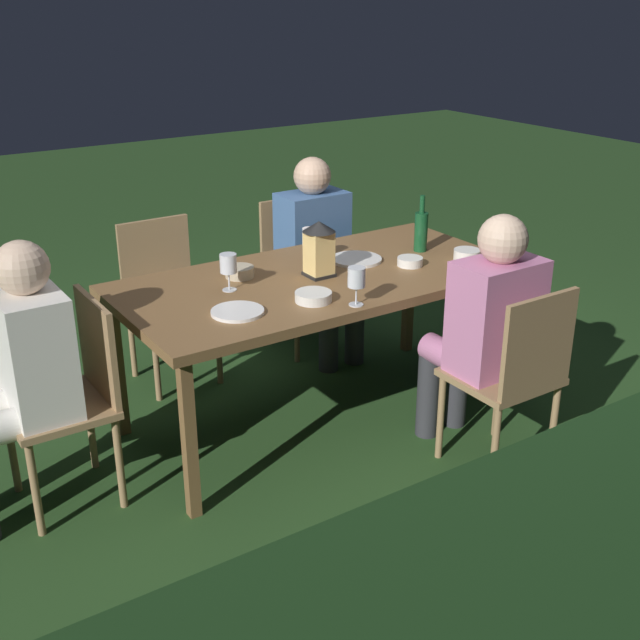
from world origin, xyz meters
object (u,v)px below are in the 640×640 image
(chair_head_far, at_px, (74,392))
(bowl_bread, at_px, (240,272))
(wine_glass_a, at_px, (356,279))
(person_in_pink, at_px, (484,325))
(dining_table, at_px, (320,286))
(bowl_salad, at_px, (467,254))
(plate_a, at_px, (356,259))
(person_in_cream, at_px, (19,370))
(chair_side_right_a, at_px, (514,372))
(wine_glass_c, at_px, (310,239))
(bowl_dip, at_px, (410,261))
(chair_side_left_b, at_px, (166,293))
(chair_side_left_a, at_px, (301,265))
(person_in_blue, at_px, (319,249))
(lantern_centerpiece, at_px, (319,246))
(wine_glass_b, at_px, (228,265))
(bowl_olives, at_px, (313,296))
(plate_b, at_px, (237,312))
(green_bottle_on_table, at_px, (421,230))

(chair_head_far, bearing_deg, bowl_bread, -167.80)
(wine_glass_a, bearing_deg, person_in_pink, 152.82)
(dining_table, distance_m, bowl_salad, 0.77)
(plate_a, distance_m, bowl_salad, 0.55)
(person_in_cream, relative_size, wine_glass_a, 6.80)
(person_in_pink, bearing_deg, bowl_salad, -124.29)
(dining_table, distance_m, chair_side_right_a, 0.98)
(wine_glass_c, distance_m, bowl_dip, 0.50)
(chair_side_left_b, bearing_deg, chair_side_left_a, 180.00)
(wine_glass_c, xyz_separation_m, bowl_bread, (0.40, 0.01, -0.09))
(person_in_blue, xyz_separation_m, wine_glass_a, (0.51, 1.06, 0.24))
(bowl_dip, bearing_deg, chair_side_left_b, -48.07)
(wine_glass_a, bearing_deg, lantern_centerpiece, -100.47)
(chair_side_left_a, height_order, person_in_blue, person_in_blue)
(wine_glass_c, height_order, bowl_dip, wine_glass_c)
(person_in_cream, distance_m, person_in_pink, 1.94)
(bowl_salad, bearing_deg, chair_side_left_a, -73.71)
(chair_head_far, bearing_deg, bowl_salad, 173.93)
(chair_side_right_a, bearing_deg, wine_glass_b, -46.30)
(bowl_salad, bearing_deg, person_in_cream, -5.52)
(chair_side_left_b, distance_m, person_in_pink, 1.75)
(bowl_olives, height_order, bowl_salad, bowl_salad)
(person_in_cream, distance_m, person_in_blue, 1.94)
(chair_side_right_a, bearing_deg, lantern_centerpiece, -63.21)
(bowl_salad, bearing_deg, plate_b, -0.01)
(lantern_centerpiece, distance_m, wine_glass_b, 0.45)
(chair_head_far, height_order, person_in_blue, person_in_blue)
(dining_table, bearing_deg, plate_a, -162.79)
(dining_table, bearing_deg, plate_b, 20.63)
(person_in_cream, height_order, bowl_salad, person_in_cream)
(plate_a, height_order, bowl_olives, bowl_olives)
(person_in_blue, distance_m, wine_glass_b, 1.09)
(wine_glass_a, distance_m, plate_b, 0.52)
(plate_b, distance_m, bowl_bread, 0.45)
(green_bottle_on_table, xyz_separation_m, wine_glass_b, (1.09, -0.02, 0.01))
(dining_table, bearing_deg, green_bottle_on_table, -176.67)
(lantern_centerpiece, distance_m, wine_glass_c, 0.22)
(chair_head_far, distance_m, person_in_blue, 1.77)
(bowl_dip, bearing_deg, wine_glass_a, 28.15)
(person_in_pink, distance_m, bowl_olives, 0.77)
(person_in_cream, bearing_deg, chair_side_right_a, 154.84)
(wine_glass_c, bearing_deg, person_in_blue, -127.61)
(chair_head_far, relative_size, wine_glass_a, 5.15)
(chair_head_far, relative_size, chair_side_left_a, 1.00)
(chair_side_left_b, bearing_deg, bowl_salad, 137.68)
(dining_table, height_order, chair_side_left_b, chair_side_left_b)
(green_bottle_on_table, xyz_separation_m, wine_glass_a, (0.72, 0.44, 0.01))
(chair_head_far, distance_m, wine_glass_a, 1.25)
(person_in_cream, distance_m, bowl_dip, 1.85)
(chair_side_left_a, bearing_deg, person_in_blue, 90.00)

